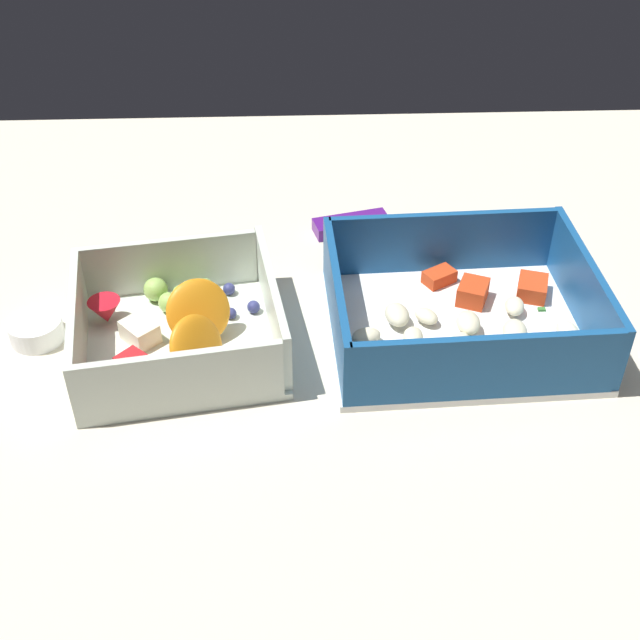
{
  "coord_description": "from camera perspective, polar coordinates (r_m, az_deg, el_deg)",
  "views": [
    {
      "loc": [
        -3.21,
        -51.52,
        44.19
      ],
      "look_at": [
        -1.24,
        -1.02,
        4.0
      ],
      "focal_mm": 47.02,
      "sensor_mm": 36.0,
      "label": 1
    }
  ],
  "objects": [
    {
      "name": "table_surface",
      "position": [
        0.67,
        1.03,
        -1.43
      ],
      "size": [
        80.0,
        80.0,
        2.0
      ],
      "primitive_type": "cube",
      "color": "beige",
      "rests_on": "ground"
    },
    {
      "name": "pasta_container",
      "position": [
        0.66,
        9.55,
        0.42
      ],
      "size": [
        20.88,
        17.45,
        6.09
      ],
      "rotation": [
        0.0,
        0.0,
        0.04
      ],
      "color": "white",
      "rests_on": "table_surface"
    },
    {
      "name": "fruit_bowl",
      "position": [
        0.65,
        -9.66,
        -0.47
      ],
      "size": [
        17.36,
        17.08,
        5.77
      ],
      "rotation": [
        0.0,
        0.0,
        0.15
      ],
      "color": "silver",
      "rests_on": "table_surface"
    },
    {
      "name": "candy_bar",
      "position": [
        0.79,
        2.14,
        6.51
      ],
      "size": [
        7.37,
        4.04,
        1.2
      ],
      "primitive_type": "cube",
      "rotation": [
        0.0,
        0.0,
        0.25
      ],
      "color": "#51197A",
      "rests_on": "table_surface"
    },
    {
      "name": "paper_cup_liner",
      "position": [
        0.69,
        -18.73,
        -0.55
      ],
      "size": [
        4.21,
        4.21,
        1.79
      ],
      "primitive_type": "cylinder",
      "color": "white",
      "rests_on": "table_surface"
    }
  ]
}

